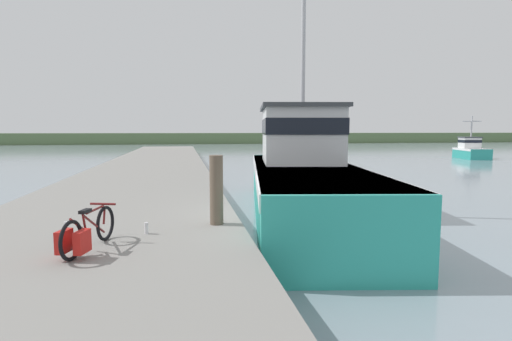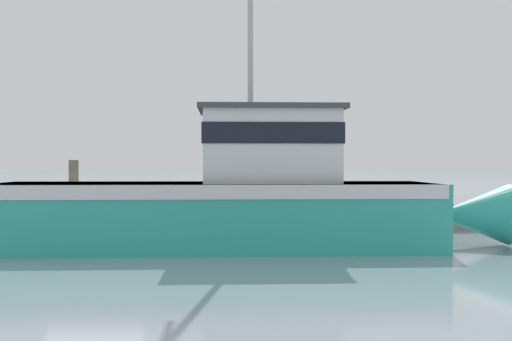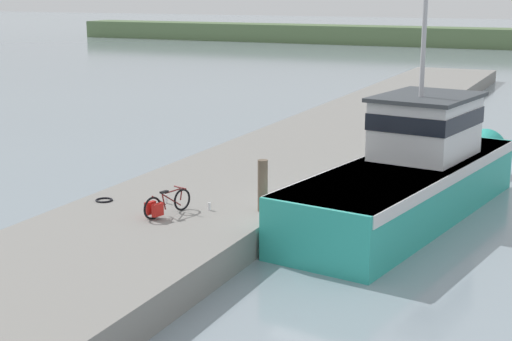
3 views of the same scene
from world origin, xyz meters
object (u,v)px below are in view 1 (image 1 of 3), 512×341
Objects in this scene: fishing_boat_main at (303,175)px; water_bottle_by_bike at (66,229)px; water_bottle_on_curb at (146,228)px; boat_red_outer at (470,150)px; mooring_post at (216,190)px; bicycle_touring at (84,234)px.

fishing_boat_main is 50.84× the size of water_bottle_by_bike.
water_bottle_by_bike is 1.41m from water_bottle_on_curb.
mooring_post is at bearing -120.81° from boat_red_outer.
water_bottle_by_bike is (-5.84, -4.63, -0.36)m from fishing_boat_main.
fishing_boat_main reaches higher than mooring_post.
mooring_post is 6.63× the size of water_bottle_on_curb.
fishing_boat_main reaches higher than bicycle_touring.
mooring_post is at bearing 50.90° from bicycle_touring.
fishing_boat_main is 7.45m from water_bottle_by_bike.
boat_red_outer reaches higher than mooring_post.
boat_red_outer reaches higher than water_bottle_on_curb.
fishing_boat_main is 32.20m from boat_red_outer.
fishing_boat_main is 5.23m from mooring_post.
fishing_boat_main is at bearing 63.00° from bicycle_touring.
mooring_post is at bearing 21.80° from water_bottle_on_curb.
water_bottle_on_curb is (-1.33, -0.53, -0.59)m from mooring_post.
bicycle_touring is 2.69m from mooring_post.
bicycle_touring is (-5.27, -5.75, -0.18)m from fishing_boat_main.
water_bottle_by_bike is at bearing -123.15° from boat_red_outer.
water_bottle_by_bike is at bearing 175.36° from water_bottle_on_curb.
bicycle_touring is (-28.82, -27.70, 0.29)m from boat_red_outer.
boat_red_outer is 39.98m from bicycle_touring.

